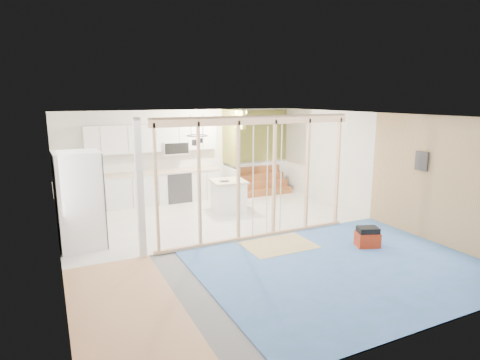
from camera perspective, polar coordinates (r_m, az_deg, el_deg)
name	(u,v)px	position (r m, az deg, el deg)	size (l,w,h in m)	color
room	(244,180)	(8.15, 0.52, 0.03)	(7.01, 8.01, 2.61)	slate
floor_overlays	(245,238)	(8.59, 0.77, -8.31)	(7.00, 8.00, 0.03)	silver
stud_frame	(234,167)	(8.01, -0.86, 1.83)	(4.66, 0.14, 2.60)	#E9BC8E
base_cabinets	(133,193)	(10.98, -14.98, -1.77)	(4.45, 2.24, 0.93)	silver
upper_cabinets	(155,139)	(11.36, -11.96, 5.74)	(3.60, 0.41, 0.85)	silver
green_partition	(251,164)	(12.34, 1.50, 2.34)	(2.25, 1.51, 2.60)	olive
pot_rack	(197,138)	(9.66, -6.12, 5.97)	(0.52, 0.52, 0.72)	black
sheathing_panel	(447,183)	(8.87, 27.39, -0.35)	(0.02, 4.00, 2.60)	tan
electrical_panel	(422,161)	(9.13, 24.42, 2.47)	(0.04, 0.30, 0.40)	#333337
ceiling_light	(241,112)	(11.30, 0.15, 9.62)	(0.32, 0.32, 0.08)	#FFEABF
fridge	(80,201)	(8.44, -21.81, -2.74)	(0.89, 0.86, 1.93)	white
island	(228,196)	(10.45, -1.65, -2.32)	(0.96, 0.96, 0.84)	white
bowl	(224,180)	(10.24, -2.24, 0.00)	(0.27, 0.27, 0.07)	beige
soap_bottle_a	(94,170)	(11.09, -20.04, 1.37)	(0.13, 0.13, 0.33)	silver
soap_bottle_b	(199,165)	(11.61, -5.82, 2.11)	(0.09, 0.09, 0.19)	white
toolbox	(367,238)	(8.47, 17.68, -7.82)	(0.53, 0.46, 0.42)	#A72A0F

